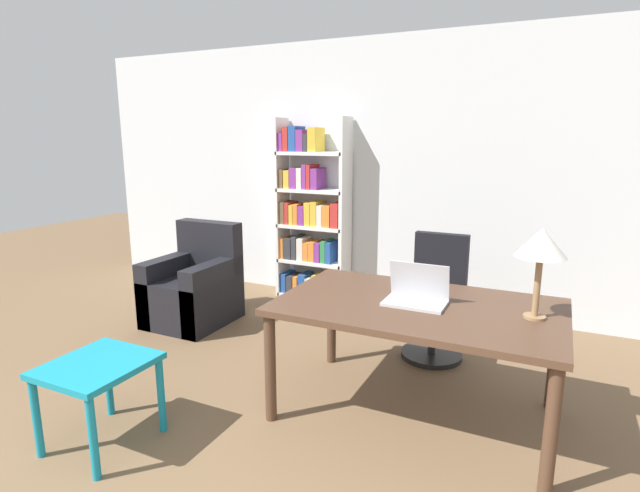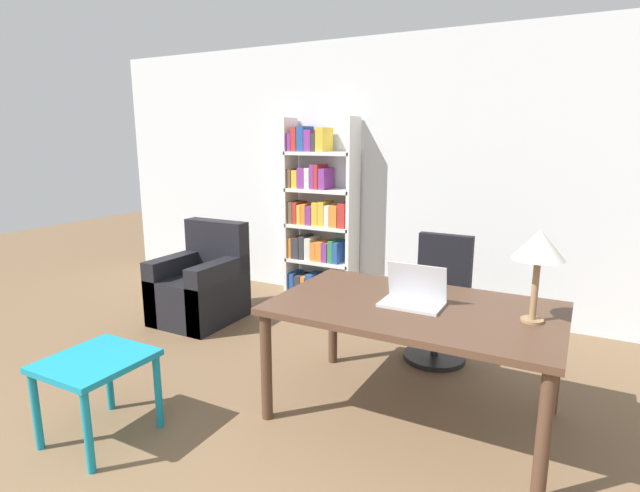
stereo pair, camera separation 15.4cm
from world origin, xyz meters
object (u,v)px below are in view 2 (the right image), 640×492
object	(u,v)px
table_lamp	(539,248)
desk	(415,318)
side_table_blue	(96,372)
laptop	(413,296)
armchair	(201,288)
office_chair	(439,305)
bookshelf	(317,219)

from	to	relation	value
table_lamp	desk	bearing A→B (deg)	-176.17
desk	side_table_blue	distance (m)	1.89
laptop	armchair	distance (m)	2.46
laptop	office_chair	size ratio (longest dim) A/B	0.37
laptop	bookshelf	distance (m)	2.48
office_chair	side_table_blue	world-z (taller)	office_chair
office_chair	bookshelf	distance (m)	1.87
side_table_blue	armchair	world-z (taller)	armchair
side_table_blue	bookshelf	size ratio (longest dim) A/B	0.29
laptop	desk	bearing A→B (deg)	-30.57
desk	laptop	world-z (taller)	laptop
bookshelf	armchair	bearing A→B (deg)	-119.45
office_chair	bookshelf	world-z (taller)	bookshelf
desk	side_table_blue	size ratio (longest dim) A/B	3.05
table_lamp	armchair	size ratio (longest dim) A/B	0.55
table_lamp	armchair	xyz separation A→B (m)	(-2.98, 0.65, -0.84)
laptop	armchair	size ratio (longest dim) A/B	0.39
desk	laptop	bearing A→B (deg)	149.43
desk	side_table_blue	world-z (taller)	desk
laptop	office_chair	xyz separation A→B (m)	(-0.08, 0.94, -0.35)
laptop	table_lamp	xyz separation A→B (m)	(0.67, 0.03, 0.36)
laptop	side_table_blue	xyz separation A→B (m)	(-1.51, -1.10, -0.37)
desk	table_lamp	xyz separation A→B (m)	(0.65, 0.04, 0.50)
office_chair	laptop	bearing A→B (deg)	-85.32
desk	bookshelf	xyz separation A→B (m)	(-1.68, 1.84, 0.22)
office_chair	armchair	xyz separation A→B (m)	(-2.23, -0.25, -0.13)
table_lamp	side_table_blue	distance (m)	2.56
office_chair	bookshelf	bearing A→B (deg)	150.39
laptop	side_table_blue	distance (m)	1.90
desk	bookshelf	distance (m)	2.50
armchair	bookshelf	distance (m)	1.43
table_lamp	bookshelf	size ratio (longest dim) A/B	0.27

